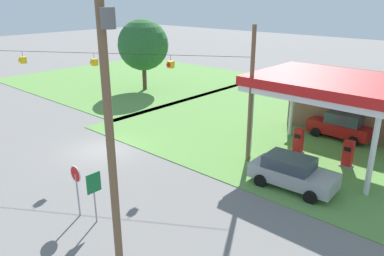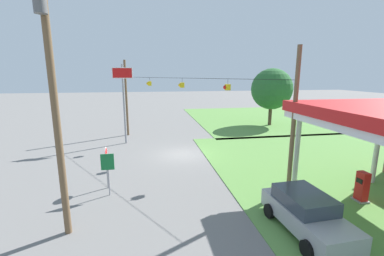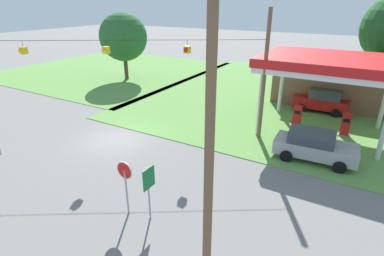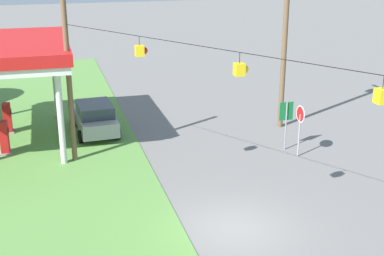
% 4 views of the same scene
% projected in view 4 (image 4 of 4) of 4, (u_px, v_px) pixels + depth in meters
% --- Properties ---
extents(ground_plane, '(160.00, 160.00, 0.00)m').
position_uv_depth(ground_plane, '(235.00, 229.00, 18.88)').
color(ground_plane, slate).
extents(fuel_pump_near, '(0.71, 0.56, 1.64)m').
position_uv_depth(fuel_pump_near, '(4.00, 139.00, 25.39)').
color(fuel_pump_near, gray).
rests_on(fuel_pump_near, ground).
extents(fuel_pump_far, '(0.71, 0.56, 1.64)m').
position_uv_depth(fuel_pump_far, '(8.00, 119.00, 28.24)').
color(fuel_pump_far, gray).
rests_on(fuel_pump_far, ground).
extents(car_at_pumps_front, '(4.49, 2.29, 1.69)m').
position_uv_depth(car_at_pumps_front, '(95.00, 117.00, 28.20)').
color(car_at_pumps_front, '#9E9EA3').
rests_on(car_at_pumps_front, ground).
extents(stop_sign_roadside, '(0.80, 0.08, 2.50)m').
position_uv_depth(stop_sign_roadside, '(300.00, 120.00, 24.78)').
color(stop_sign_roadside, '#99999E').
rests_on(stop_sign_roadside, ground).
extents(route_sign, '(0.10, 0.70, 2.40)m').
position_uv_depth(route_sign, '(286.00, 116.00, 25.69)').
color(route_sign, gray).
rests_on(route_sign, ground).
extents(utility_pole_main, '(2.20, 0.44, 10.73)m').
position_uv_depth(utility_pole_main, '(286.00, 17.00, 27.62)').
color(utility_pole_main, brown).
rests_on(utility_pole_main, ground).
extents(signal_span_gantry, '(16.18, 10.24, 8.07)m').
position_uv_depth(signal_span_gantry, '(238.00, 111.00, 17.47)').
color(signal_span_gantry, brown).
rests_on(signal_span_gantry, ground).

